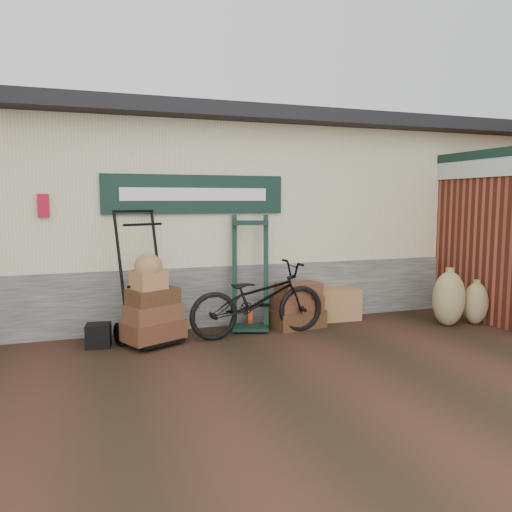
{
  "coord_description": "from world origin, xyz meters",
  "views": [
    {
      "loc": [
        -1.82,
        -6.05,
        1.87
      ],
      "look_at": [
        0.59,
        0.9,
        1.04
      ],
      "focal_mm": 35.0,
      "sensor_mm": 36.0,
      "label": 1
    }
  ],
  "objects": [
    {
      "name": "station_building",
      "position": [
        -0.01,
        2.74,
        1.61
      ],
      "size": [
        14.4,
        4.1,
        3.2
      ],
      "color": "#4C4C47",
      "rests_on": "ground"
    },
    {
      "name": "burlap_sack_right",
      "position": [
        3.75,
        -0.14,
        0.32
      ],
      "size": [
        0.44,
        0.39,
        0.64
      ],
      "primitive_type": "ellipsoid",
      "rotation": [
        0.0,
        0.0,
        0.15
      ],
      "color": "olive",
      "rests_on": "ground"
    },
    {
      "name": "green_barrow",
      "position": [
        0.44,
        0.72,
        0.82
      ],
      "size": [
        0.72,
        0.66,
        1.65
      ],
      "primitive_type": null,
      "rotation": [
        0.0,
        0.0,
        -0.32
      ],
      "color": "black",
      "rests_on": "ground"
    },
    {
      "name": "bicycle",
      "position": [
        0.42,
        0.32,
        0.57
      ],
      "size": [
        0.76,
        1.98,
        1.13
      ],
      "primitive_type": "imported",
      "rotation": [
        0.0,
        0.0,
        1.61
      ],
      "color": "black",
      "rests_on": "ground"
    },
    {
      "name": "brick_outbuilding",
      "position": [
        4.7,
        1.19,
        1.3
      ],
      "size": [
        1.71,
        4.51,
        2.62
      ],
      "color": "maroon",
      "rests_on": "ground"
    },
    {
      "name": "porter_trolley",
      "position": [
        -1.09,
        0.5,
        0.89
      ],
      "size": [
        1.09,
        0.98,
        1.78
      ],
      "primitive_type": null,
      "rotation": [
        0.0,
        0.0,
        0.43
      ],
      "color": "black",
      "rests_on": "ground"
    },
    {
      "name": "suitcase_stack",
      "position": [
        1.11,
        0.57,
        0.34
      ],
      "size": [
        0.82,
        0.59,
        0.67
      ],
      "primitive_type": null,
      "rotation": [
        0.0,
        0.0,
        0.16
      ],
      "color": "#352211",
      "rests_on": "ground"
    },
    {
      "name": "wicker_hamper",
      "position": [
        1.87,
        0.85,
        0.24
      ],
      "size": [
        0.77,
        0.53,
        0.49
      ],
      "primitive_type": "cube",
      "rotation": [
        0.0,
        0.0,
        -0.06
      ],
      "color": "olive",
      "rests_on": "ground"
    },
    {
      "name": "ground",
      "position": [
        0.0,
        0.0,
        0.0
      ],
      "size": [
        80.0,
        80.0,
        0.0
      ],
      "primitive_type": "plane",
      "color": "black",
      "rests_on": "ground"
    },
    {
      "name": "black_trunk",
      "position": [
        -1.69,
        0.47,
        0.15
      ],
      "size": [
        0.34,
        0.3,
        0.3
      ],
      "primitive_type": "cube",
      "rotation": [
        0.0,
        0.0,
        -0.15
      ],
      "color": "black",
      "rests_on": "ground"
    },
    {
      "name": "burlap_sack_left",
      "position": [
        3.29,
        -0.08,
        0.41
      ],
      "size": [
        0.55,
        0.48,
        0.82
      ],
      "primitive_type": "ellipsoid",
      "rotation": [
        0.0,
        0.0,
        0.11
      ],
      "color": "olive",
      "rests_on": "ground"
    }
  ]
}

